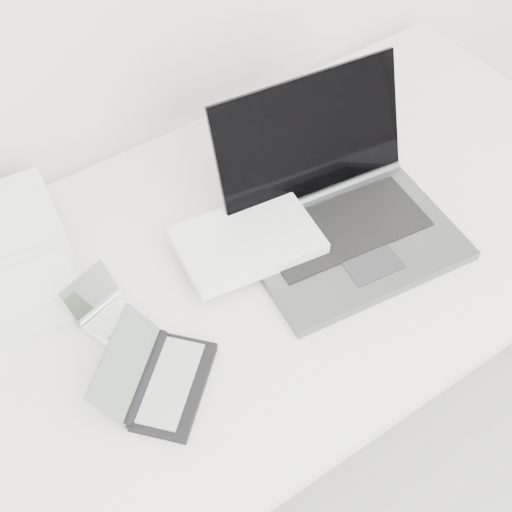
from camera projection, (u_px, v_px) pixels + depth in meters
desk at (257, 271)px, 1.38m from camera, size 1.60×0.80×0.73m
laptop_large at (315, 220)px, 1.35m from camera, size 0.53×0.40×0.25m
netbook_open_white at (7, 279)px, 1.28m from camera, size 0.30×0.36×0.08m
pda_silver at (108, 313)px, 1.24m from camera, size 0.12×0.14×0.07m
palmtop_charcoal at (161, 380)px, 1.15m from camera, size 0.24×0.24×0.09m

